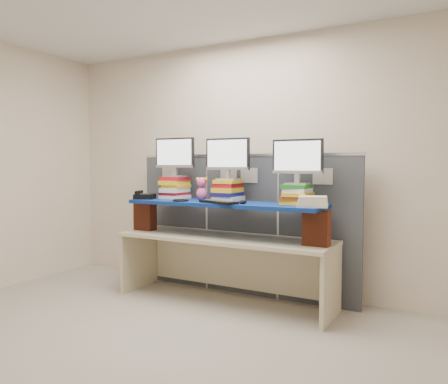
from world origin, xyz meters
The scene contains 18 objects.
room centered at (0.00, 0.00, 1.40)m, with size 5.00×4.00×2.80m.
cubicle_partition centered at (0.00, 1.78, 0.77)m, with size 2.60×0.06×1.53m.
desk centered at (-0.01, 1.40, 0.55)m, with size 2.25×0.66×0.68m.
brick_pier_left centered at (-0.99, 1.35, 0.84)m, with size 0.23×0.13×0.32m, color maroon.
brick_pier_right centered at (0.97, 1.35, 0.84)m, with size 0.23×0.13×0.32m, color maroon.
blue_board centered at (-0.01, 1.40, 1.02)m, with size 2.06×0.52×0.04m, color navy.
book_stack_left centered at (-0.71, 1.52, 1.16)m, with size 0.26×0.31×0.24m.
book_stack_center centered at (-0.03, 1.52, 1.14)m, with size 0.26×0.30×0.22m.
book_stack_right centered at (0.72, 1.51, 1.13)m, with size 0.26×0.31×0.19m.
monitor_left centered at (-0.70, 1.51, 1.52)m, with size 0.50×0.14×0.43m.
monitor_center centered at (-0.03, 1.52, 1.50)m, with size 0.50×0.14×0.43m.
monitor_right centered at (0.72, 1.52, 1.47)m, with size 0.50×0.14×0.43m.
keyboard centered at (0.02, 1.23, 1.05)m, with size 0.46×0.29×0.03m.
mouse centered at (0.26, 1.29, 1.06)m, with size 0.06×0.11×0.04m, color black.
desk_phone centered at (-0.97, 1.31, 1.07)m, with size 0.27×0.26×0.09m.
headset centered at (-0.44, 1.25, 1.05)m, with size 0.17×0.17×0.02m, color black.
plush_toy centered at (-0.35, 1.51, 1.16)m, with size 0.14×0.11×0.24m.
binder_stack centered at (0.94, 1.31, 1.08)m, with size 0.31×0.28×0.10m.
Camera 1 is at (2.12, -2.46, 1.42)m, focal length 35.00 mm.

